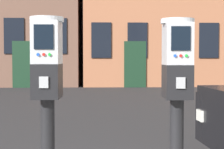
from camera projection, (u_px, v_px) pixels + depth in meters
name	position (u px, v px, depth m)	size (l,w,h in m)	color
parking_meter_near_kerb	(47.00, 88.00, 2.39)	(0.22, 0.26, 1.46)	black
parking_meter_twin_adjacent	(177.00, 89.00, 2.42)	(0.22, 0.26, 1.45)	black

